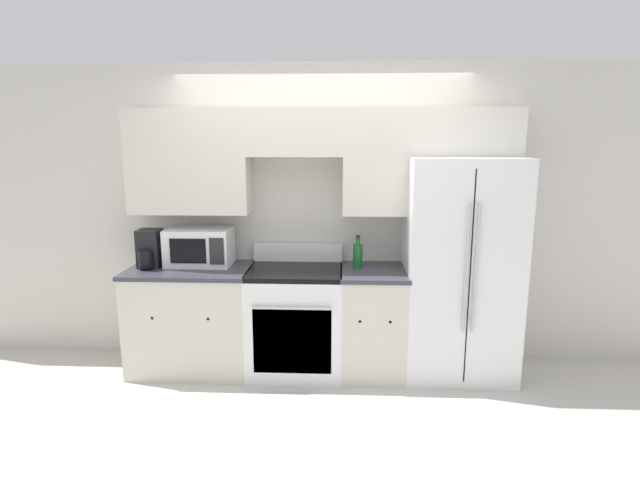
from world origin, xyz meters
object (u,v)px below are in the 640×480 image
(refrigerator, at_px, (459,268))
(bottle, at_px, (358,255))
(microwave, at_px, (200,247))
(oven_range, at_px, (296,319))

(refrigerator, relative_size, bottle, 6.54)
(microwave, distance_m, bottle, 1.36)
(refrigerator, distance_m, bottle, 0.85)
(oven_range, bearing_deg, refrigerator, 1.69)
(refrigerator, xyz_separation_m, bottle, (-0.84, 0.03, 0.10))
(microwave, bearing_deg, oven_range, -7.71)
(oven_range, height_order, microwave, microwave)
(refrigerator, relative_size, microwave, 3.34)
(oven_range, height_order, refrigerator, refrigerator)
(oven_range, relative_size, microwave, 1.94)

